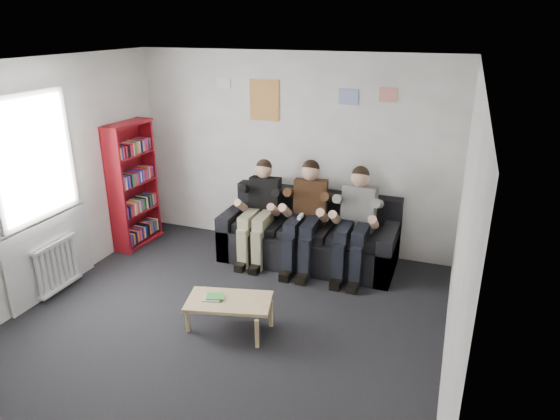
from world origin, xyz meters
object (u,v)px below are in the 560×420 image
bookshelf (134,185)px  sofa (310,237)px  person_middle (305,217)px  person_left (259,212)px  coffee_table (229,303)px  person_right (355,224)px

bookshelf → sofa: bearing=11.6°
sofa → person_middle: bearing=-90.0°
bookshelf → person_left: 1.87m
sofa → coffee_table: 1.89m
sofa → bookshelf: 2.58m
sofa → person_middle: 0.43m
bookshelf → person_middle: 2.51m
person_left → coffee_table: bearing=-84.6°
sofa → coffee_table: sofa is taller
coffee_table → person_right: bearing=60.3°
bookshelf → person_left: bookshelf is taller
coffee_table → person_middle: (0.30, 1.66, 0.39)m
coffee_table → person_right: (0.95, 1.66, 0.38)m
sofa → coffee_table: size_ratio=2.65×
person_left → person_middle: (0.64, -0.00, 0.02)m
sofa → bookshelf: bookshelf is taller
sofa → person_right: bearing=-17.9°
sofa → person_left: (-0.64, -0.21, 0.36)m
person_right → person_middle: bearing=-177.9°
sofa → bookshelf: size_ratio=1.30×
bookshelf → person_middle: bookshelf is taller
sofa → coffee_table: (-0.30, -1.87, -0.01)m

